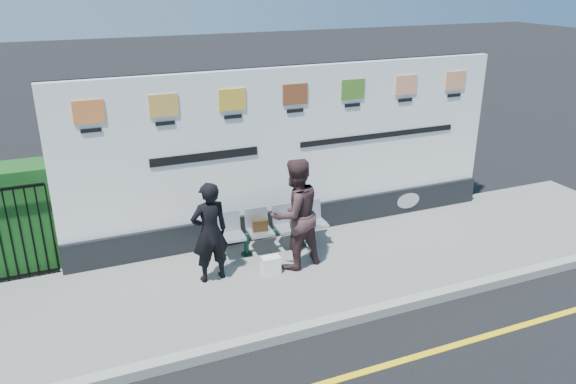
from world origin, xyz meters
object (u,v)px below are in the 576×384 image
object	(u,v)px
bench	(274,239)
woman_right	(295,214)
woman_left	(210,232)
billboard	(293,164)

from	to	relation	value
bench	woman_right	world-z (taller)	woman_right
woman_left	woman_right	bearing A→B (deg)	169.36
billboard	woman_left	world-z (taller)	billboard
woman_right	billboard	bearing A→B (deg)	-124.62
woman_right	woman_left	bearing A→B (deg)	-16.58
woman_left	billboard	bearing A→B (deg)	-155.39
bench	billboard	bearing A→B (deg)	47.63
bench	woman_left	xyz separation A→B (m)	(-1.25, -0.53, 0.60)
bench	woman_right	distance (m)	0.95
woman_left	woman_right	world-z (taller)	woman_right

